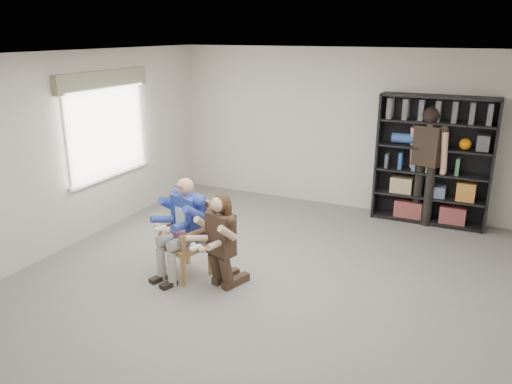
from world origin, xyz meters
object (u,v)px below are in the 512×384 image
at_px(kneeling_woman, 219,243).
at_px(standing_man, 426,167).
at_px(seated_man, 184,228).
at_px(bookshelf, 433,161).
at_px(armchair, 184,239).

height_order(kneeling_woman, standing_man, standing_man).
height_order(seated_man, kneeling_woman, seated_man).
bearing_deg(bookshelf, kneeling_woman, -120.65).
height_order(seated_man, standing_man, standing_man).
bearing_deg(kneeling_woman, armchair, -173.26).
bearing_deg(bookshelf, armchair, -128.26).
relative_size(kneeling_woman, standing_man, 0.63).
distance_m(seated_man, standing_man, 4.10).
xyz_separation_m(armchair, kneeling_woman, (0.58, -0.12, 0.10)).
bearing_deg(bookshelf, seated_man, -128.26).
xyz_separation_m(kneeling_woman, bookshelf, (2.04, 3.44, 0.44)).
bearing_deg(kneeling_woman, bookshelf, 77.79).
relative_size(armchair, seated_man, 0.77).
relative_size(armchair, bookshelf, 0.48).
relative_size(armchair, standing_man, 0.53).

